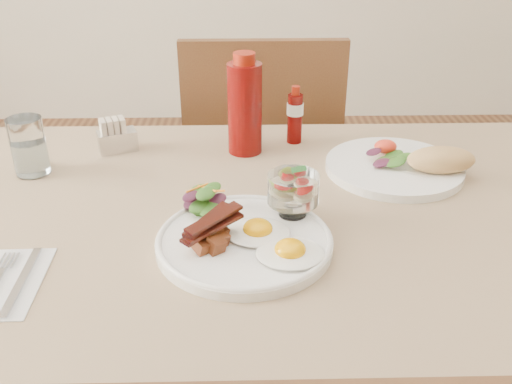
# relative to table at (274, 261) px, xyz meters

# --- Properties ---
(table) EXTENTS (1.33, 0.88, 0.75)m
(table) POSITION_rel_table_xyz_m (0.00, 0.00, 0.00)
(table) COLOR brown
(table) RESTS_ON ground
(chair_far) EXTENTS (0.42, 0.42, 0.93)m
(chair_far) POSITION_rel_table_xyz_m (0.00, 0.66, -0.14)
(chair_far) COLOR brown
(chair_far) RESTS_ON ground
(main_plate) EXTENTS (0.28, 0.28, 0.02)m
(main_plate) POSITION_rel_table_xyz_m (-0.05, -0.09, 0.10)
(main_plate) COLOR white
(main_plate) RESTS_ON table
(fried_eggs) EXTENTS (0.17, 0.18, 0.03)m
(fried_eggs) POSITION_rel_table_xyz_m (-0.01, -0.11, 0.11)
(fried_eggs) COLOR white
(fried_eggs) RESTS_ON main_plate
(bacon_potato_pile) EXTENTS (0.10, 0.10, 0.05)m
(bacon_potato_pile) POSITION_rel_table_xyz_m (-0.10, -0.11, 0.13)
(bacon_potato_pile) COLOR maroon
(bacon_potato_pile) RESTS_ON main_plate
(side_salad) EXTENTS (0.08, 0.08, 0.04)m
(side_salad) POSITION_rel_table_xyz_m (-0.12, 0.00, 0.13)
(side_salad) COLOR #245215
(side_salad) RESTS_ON main_plate
(fruit_cup) EXTENTS (0.09, 0.09, 0.09)m
(fruit_cup) POSITION_rel_table_xyz_m (0.03, -0.01, 0.15)
(fruit_cup) COLOR white
(fruit_cup) RESTS_ON main_plate
(second_plate) EXTENTS (0.28, 0.27, 0.07)m
(second_plate) POSITION_rel_table_xyz_m (0.27, 0.17, 0.11)
(second_plate) COLOR white
(second_plate) RESTS_ON table
(ketchup_bottle) EXTENTS (0.09, 0.09, 0.21)m
(ketchup_bottle) POSITION_rel_table_xyz_m (-0.05, 0.29, 0.19)
(ketchup_bottle) COLOR #580605
(ketchup_bottle) RESTS_ON table
(hot_sauce_bottle) EXTENTS (0.05, 0.05, 0.13)m
(hot_sauce_bottle) POSITION_rel_table_xyz_m (0.06, 0.33, 0.15)
(hot_sauce_bottle) COLOR #580605
(hot_sauce_bottle) RESTS_ON table
(sugar_caddy) EXTENTS (0.09, 0.07, 0.07)m
(sugar_caddy) POSITION_rel_table_xyz_m (-0.33, 0.30, 0.12)
(sugar_caddy) COLOR silver
(sugar_caddy) RESTS_ON table
(water_glass) EXTENTS (0.07, 0.07, 0.12)m
(water_glass) POSITION_rel_table_xyz_m (-0.47, 0.19, 0.14)
(water_glass) COLOR white
(water_glass) RESTS_ON table
(napkin_cutlery) EXTENTS (0.10, 0.17, 0.01)m
(napkin_cutlery) POSITION_rel_table_xyz_m (-0.39, -0.17, 0.09)
(napkin_cutlery) COLOR silver
(napkin_cutlery) RESTS_ON table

